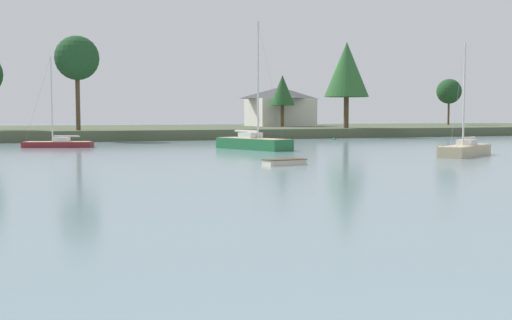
{
  "coord_description": "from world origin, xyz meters",
  "views": [
    {
      "loc": [
        -5.53,
        -4.33,
        3.39
      ],
      "look_at": [
        5.39,
        24.5,
        1.18
      ],
      "focal_mm": 44.39,
      "sensor_mm": 36.0,
      "label": 1
    }
  ],
  "objects_px": {
    "sailboat_sand": "(465,153)",
    "mooring_buoy_green": "(334,139)",
    "sailboat_green": "(253,146)",
    "sailboat_maroon": "(58,145)",
    "dinghy_cream": "(284,163)",
    "mooring_buoy_yellow": "(441,148)"
  },
  "relations": [
    {
      "from": "sailboat_sand",
      "to": "mooring_buoy_green",
      "type": "relative_size",
      "value": 20.69
    },
    {
      "from": "sailboat_sand",
      "to": "sailboat_maroon",
      "type": "height_order",
      "value": "sailboat_maroon"
    },
    {
      "from": "sailboat_sand",
      "to": "sailboat_green",
      "type": "bearing_deg",
      "value": 129.31
    },
    {
      "from": "sailboat_green",
      "to": "mooring_buoy_green",
      "type": "xyz_separation_m",
      "value": [
        18.61,
        18.38,
        -0.21
      ]
    },
    {
      "from": "sailboat_sand",
      "to": "mooring_buoy_yellow",
      "type": "relative_size",
      "value": 17.76
    },
    {
      "from": "dinghy_cream",
      "to": "mooring_buoy_green",
      "type": "distance_m",
      "value": 44.07
    },
    {
      "from": "sailboat_maroon",
      "to": "mooring_buoy_yellow",
      "type": "relative_size",
      "value": 17.81
    },
    {
      "from": "sailboat_maroon",
      "to": "sailboat_green",
      "type": "relative_size",
      "value": 0.75
    },
    {
      "from": "dinghy_cream",
      "to": "sailboat_green",
      "type": "relative_size",
      "value": 0.24
    },
    {
      "from": "dinghy_cream",
      "to": "sailboat_maroon",
      "type": "xyz_separation_m",
      "value": [
        -12.85,
        29.66,
        0.06
      ]
    },
    {
      "from": "sailboat_sand",
      "to": "dinghy_cream",
      "type": "height_order",
      "value": "sailboat_sand"
    },
    {
      "from": "sailboat_maroon",
      "to": "dinghy_cream",
      "type": "bearing_deg",
      "value": -66.57
    },
    {
      "from": "sailboat_sand",
      "to": "dinghy_cream",
      "type": "relative_size",
      "value": 3.15
    },
    {
      "from": "sailboat_sand",
      "to": "sailboat_green",
      "type": "distance_m",
      "value": 20.21
    },
    {
      "from": "sailboat_maroon",
      "to": "sailboat_green",
      "type": "bearing_deg",
      "value": -31.25
    },
    {
      "from": "sailboat_sand",
      "to": "mooring_buoy_green",
      "type": "distance_m",
      "value": 34.51
    },
    {
      "from": "dinghy_cream",
      "to": "mooring_buoy_yellow",
      "type": "bearing_deg",
      "value": 29.62
    },
    {
      "from": "sailboat_sand",
      "to": "mooring_buoy_green",
      "type": "xyz_separation_m",
      "value": [
        5.81,
        34.02,
        -0.15
      ]
    },
    {
      "from": "dinghy_cream",
      "to": "mooring_buoy_yellow",
      "type": "relative_size",
      "value": 5.64
    },
    {
      "from": "sailboat_green",
      "to": "mooring_buoy_yellow",
      "type": "relative_size",
      "value": 23.77
    },
    {
      "from": "sailboat_sand",
      "to": "sailboat_green",
      "type": "xyz_separation_m",
      "value": [
        -12.8,
        15.63,
        0.06
      ]
    },
    {
      "from": "sailboat_maroon",
      "to": "sailboat_sand",
      "type": "bearing_deg",
      "value": -40.86
    }
  ]
}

